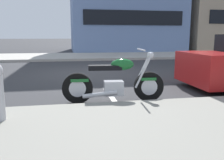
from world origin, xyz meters
name	(u,v)px	position (x,y,z in m)	size (l,w,h in m)	color
ground_plane	(94,73)	(0.00, 0.00, 0.00)	(260.00, 260.00, 0.00)	#333335
parking_stall_stripe	(113,99)	(0.00, -3.88, 0.00)	(0.12, 2.20, 0.01)	silver
parked_motorcycle	(115,82)	(-0.01, -4.11, 0.43)	(2.13, 0.62, 1.11)	black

